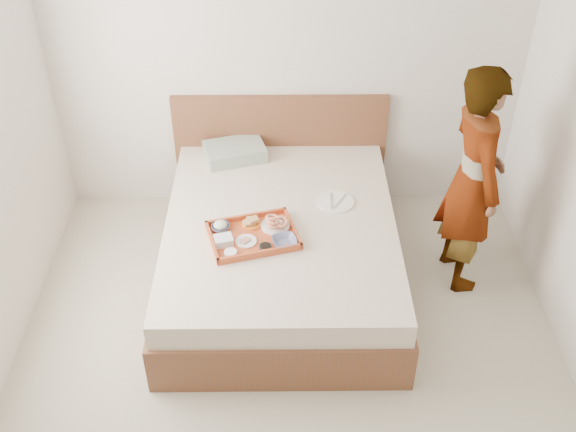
% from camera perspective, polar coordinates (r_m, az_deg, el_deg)
% --- Properties ---
extents(ground, '(3.50, 4.00, 0.01)m').
position_cam_1_polar(ground, '(4.33, 0.14, -14.25)').
color(ground, '#BDB6A0').
rests_on(ground, ground).
extents(wall_back, '(3.50, 0.01, 2.60)m').
position_cam_1_polar(wall_back, '(5.12, -0.10, 13.44)').
color(wall_back, silver).
rests_on(wall_back, ground).
extents(bed, '(1.65, 2.00, 0.53)m').
position_cam_1_polar(bed, '(4.83, -0.61, -2.88)').
color(bed, brown).
rests_on(bed, ground).
extents(headboard, '(1.65, 0.06, 0.95)m').
position_cam_1_polar(headboard, '(5.48, -0.63, 5.44)').
color(headboard, brown).
rests_on(headboard, ground).
extents(pillow, '(0.51, 0.41, 0.11)m').
position_cam_1_polar(pillow, '(5.28, -4.40, 5.31)').
color(pillow, '#A2B0A2').
rests_on(pillow, bed).
extents(tray, '(0.65, 0.54, 0.05)m').
position_cam_1_polar(tray, '(4.51, -2.91, -1.60)').
color(tray, '#C04D2A').
rests_on(tray, bed).
extents(prawn_plate, '(0.24, 0.24, 0.01)m').
position_cam_1_polar(prawn_plate, '(4.59, -1.05, -0.80)').
color(prawn_plate, white).
rests_on(prawn_plate, tray).
extents(navy_bowl_big, '(0.19, 0.19, 0.04)m').
position_cam_1_polar(navy_bowl_big, '(4.44, -0.29, -2.11)').
color(navy_bowl_big, navy).
rests_on(navy_bowl_big, tray).
extents(sauce_dish, '(0.10, 0.10, 0.03)m').
position_cam_1_polar(sauce_dish, '(4.40, -1.88, -2.62)').
color(sauce_dish, black).
rests_on(sauce_dish, tray).
extents(meat_plate, '(0.17, 0.17, 0.01)m').
position_cam_1_polar(meat_plate, '(4.47, -3.48, -2.09)').
color(meat_plate, white).
rests_on(meat_plate, tray).
extents(bread_plate, '(0.17, 0.17, 0.01)m').
position_cam_1_polar(bread_plate, '(4.61, -3.03, -0.63)').
color(bread_plate, orange).
rests_on(bread_plate, tray).
extents(salad_bowl, '(0.15, 0.15, 0.04)m').
position_cam_1_polar(salad_bowl, '(4.57, -5.57, -0.94)').
color(salad_bowl, navy).
rests_on(salad_bowl, tray).
extents(plastic_tub, '(0.14, 0.12, 0.05)m').
position_cam_1_polar(plastic_tub, '(4.46, -5.34, -2.01)').
color(plastic_tub, silver).
rests_on(plastic_tub, tray).
extents(cheese_round, '(0.10, 0.10, 0.03)m').
position_cam_1_polar(cheese_round, '(4.38, -4.75, -3.06)').
color(cheese_round, white).
rests_on(cheese_round, tray).
extents(dinner_plate, '(0.33, 0.33, 0.01)m').
position_cam_1_polar(dinner_plate, '(4.83, 3.95, 1.17)').
color(dinner_plate, white).
rests_on(dinner_plate, bed).
extents(person, '(0.47, 0.64, 1.63)m').
position_cam_1_polar(person, '(4.70, 14.98, 2.85)').
color(person, silver).
rests_on(person, ground).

